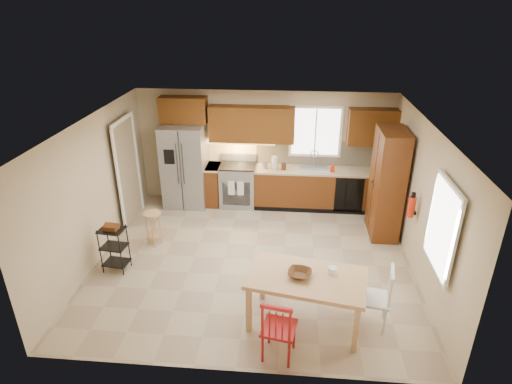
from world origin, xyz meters
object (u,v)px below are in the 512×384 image
at_px(refrigerator, 185,166).
at_px(dining_table, 305,300).
at_px(table_bowl, 300,276).
at_px(table_jar, 332,272).
at_px(soap_bottle, 333,167).
at_px(utility_cart, 115,249).
at_px(fire_extinguisher, 412,207).
at_px(bar_stool, 154,228).
at_px(range_stove, 238,185).
at_px(pantry, 387,184).
at_px(chair_white, 374,297).
at_px(chair_red, 279,327).

height_order(refrigerator, dining_table, refrigerator).
xyz_separation_m(refrigerator, table_bowl, (2.48, -3.65, -0.12)).
bearing_deg(table_jar, refrigerator, 129.52).
height_order(soap_bottle, utility_cart, soap_bottle).
height_order(soap_bottle, fire_extinguisher, fire_extinguisher).
xyz_separation_m(dining_table, bar_stool, (-2.80, 1.90, -0.06)).
distance_m(range_stove, fire_extinguisher, 3.83).
relative_size(pantry, dining_table, 1.31).
bearing_deg(fire_extinguisher, utility_cart, -172.58).
xyz_separation_m(pantry, dining_table, (-1.55, -2.73, -0.66)).
height_order(chair_white, bar_stool, chair_white).
bearing_deg(soap_bottle, table_jar, -94.04).
relative_size(dining_table, table_jar, 11.36).
height_order(bar_stool, utility_cart, utility_cart).
height_order(chair_red, bar_stool, chair_red).
distance_m(fire_extinguisher, table_jar, 2.13).
distance_m(soap_bottle, dining_table, 3.73).
distance_m(range_stove, chair_white, 4.37).
relative_size(dining_table, utility_cart, 1.95).
height_order(chair_red, table_jar, chair_red).
height_order(dining_table, table_jar, table_jar).
height_order(pantry, fire_extinguisher, pantry).
bearing_deg(chair_white, bar_stool, 74.29).
bearing_deg(utility_cart, refrigerator, 83.47).
bearing_deg(bar_stool, range_stove, 43.25).
distance_m(chair_red, chair_white, 1.48).
bearing_deg(fire_extinguisher, table_jar, -131.56).
xyz_separation_m(chair_white, table_jar, (-0.60, 0.05, 0.35)).
height_order(soap_bottle, bar_stool, soap_bottle).
distance_m(range_stove, table_jar, 4.04).
relative_size(fire_extinguisher, table_bowl, 1.10).
height_order(fire_extinguisher, table_jar, fire_extinguisher).
bearing_deg(refrigerator, utility_cart, -103.16).
bearing_deg(range_stove, chair_white, -57.01).
xyz_separation_m(range_stove, bar_stool, (-1.37, -1.81, -0.13)).
relative_size(table_jar, utility_cart, 0.17).
bearing_deg(table_bowl, chair_white, 2.72).
height_order(chair_red, utility_cart, chair_red).
bearing_deg(pantry, table_jar, -114.53).
height_order(range_stove, pantry, pantry).
xyz_separation_m(refrigerator, fire_extinguisher, (4.33, -1.98, 0.19)).
xyz_separation_m(soap_bottle, fire_extinguisher, (1.15, -1.95, 0.10)).
distance_m(refrigerator, dining_table, 4.50).
height_order(refrigerator, table_jar, refrigerator).
height_order(pantry, utility_cart, pantry).
xyz_separation_m(table_jar, utility_cart, (-3.54, 0.93, -0.41)).
distance_m(chair_white, table_bowl, 1.10).
relative_size(dining_table, chair_white, 1.70).
bearing_deg(soap_bottle, bar_stool, -153.06).
distance_m(chair_white, bar_stool, 4.18).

